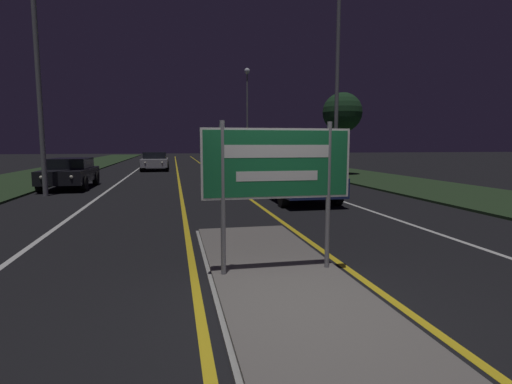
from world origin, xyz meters
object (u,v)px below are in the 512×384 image
at_px(car_receding_2, 246,156).
at_px(car_approaching_1, 155,161).
at_px(highway_sign, 277,169).
at_px(streetlight_right_far, 247,99).
at_px(car_approaching_0, 70,172).
at_px(car_receding_1, 239,163).
at_px(streetlight_right_near, 338,24).
at_px(car_receding_0, 298,179).
at_px(warning_sign, 327,150).

relative_size(car_receding_2, car_approaching_1, 1.04).
distance_m(highway_sign, streetlight_right_far, 38.06).
distance_m(streetlight_right_far, car_approaching_0, 27.46).
distance_m(highway_sign, car_receding_1, 21.15).
bearing_deg(car_approaching_0, streetlight_right_near, -4.71).
bearing_deg(car_receding_1, highway_sign, -97.78).
xyz_separation_m(car_receding_1, car_receding_2, (2.90, 13.21, 0.01)).
relative_size(car_receding_0, car_approaching_0, 1.07).
relative_size(car_receding_0, car_receding_2, 1.05).
distance_m(car_receding_1, car_approaching_0, 11.59).
bearing_deg(streetlight_right_far, car_approaching_1, -127.40).
height_order(streetlight_right_near, streetlight_right_far, streetlight_right_near).
xyz_separation_m(car_receding_0, warning_sign, (5.95, 12.22, 0.81)).
relative_size(streetlight_right_near, car_receding_2, 2.58).
xyz_separation_m(car_receding_2, car_approaching_1, (-8.56, -9.04, -0.02)).
xyz_separation_m(streetlight_right_far, car_receding_1, (-3.56, -16.23, -6.02)).
bearing_deg(warning_sign, streetlight_right_near, -109.04).
bearing_deg(car_approaching_0, car_approaching_1, 74.87).
distance_m(streetlight_right_near, warning_sign, 9.84).
distance_m(streetlight_right_far, car_approaching_1, 16.34).
bearing_deg(car_receding_2, highway_sign, -99.58).
xyz_separation_m(streetlight_right_near, streetlight_right_far, (0.29, 24.75, -0.72)).
bearing_deg(warning_sign, car_receding_0, -115.97).
height_order(car_receding_0, car_approaching_1, car_receding_0).
bearing_deg(car_approaching_1, streetlight_right_near, -54.83).
height_order(streetlight_right_far, car_receding_0, streetlight_right_far).
bearing_deg(highway_sign, car_approaching_1, 96.37).
relative_size(highway_sign, warning_sign, 0.89).
relative_size(streetlight_right_far, car_receding_2, 2.30).
relative_size(highway_sign, car_receding_0, 0.48).
height_order(streetlight_right_near, car_receding_1, streetlight_right_near).
xyz_separation_m(streetlight_right_near, car_approaching_0, (-12.09, 1.00, -6.75)).
relative_size(streetlight_right_far, warning_sign, 4.04).
bearing_deg(car_receding_0, car_approaching_0, 146.45).
distance_m(car_approaching_0, warning_sign, 16.04).
xyz_separation_m(streetlight_right_far, warning_sign, (2.28, -17.31, -5.18)).
height_order(streetlight_right_near, car_approaching_0, streetlight_right_near).
bearing_deg(streetlight_right_far, car_receding_0, -97.09).
bearing_deg(car_receding_1, warning_sign, -10.46).
xyz_separation_m(streetlight_right_near, warning_sign, (2.57, 7.44, -5.90)).
relative_size(car_receding_2, warning_sign, 1.76).
bearing_deg(car_receding_2, car_receding_1, -102.39).
xyz_separation_m(streetlight_right_far, car_receding_2, (-0.66, -3.02, -6.01)).
relative_size(car_receding_0, car_approaching_1, 1.09).
distance_m(car_receding_2, warning_sign, 14.61).
relative_size(car_receding_1, car_approaching_0, 1.12).
xyz_separation_m(streetlight_right_near, car_approaching_1, (-8.93, 12.68, -6.74)).
bearing_deg(car_receding_2, car_receding_0, -96.49).
height_order(highway_sign, car_receding_1, highway_sign).
height_order(car_receding_0, car_approaching_0, car_receding_0).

